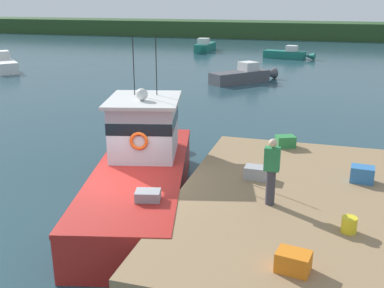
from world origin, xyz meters
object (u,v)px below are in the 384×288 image
deckhand_by_the_boat (271,170)px  moored_boat_mid_harbor (288,54)px  moored_boat_far_left (3,64)px  moored_boat_off_the_point (244,75)px  crate_single_by_cleat (293,262)px  crate_stack_mid_dock (362,174)px  moored_boat_near_channel (204,47)px  crate_stack_near_edge (256,172)px  main_fishing_boat (143,167)px  crate_single_far (285,141)px  bait_bucket (349,225)px

deckhand_by_the_boat → moored_boat_mid_harbor: deckhand_by_the_boat is taller
moored_boat_far_left → moored_boat_off_the_point: size_ratio=1.07×
crate_single_by_cleat → moored_boat_mid_harbor: (-3.48, 40.03, -0.94)m
crate_stack_mid_dock → moored_boat_off_the_point: crate_stack_mid_dock is taller
crate_single_by_cleat → moored_boat_near_channel: crate_single_by_cleat is taller
crate_stack_near_edge → moored_boat_off_the_point: crate_stack_near_edge is taller
main_fishing_boat → crate_single_far: (4.00, 2.62, 0.38)m
crate_stack_near_edge → moored_boat_mid_harbor: size_ratio=0.11×
main_fishing_boat → crate_stack_mid_dock: (6.24, 0.17, 0.41)m
bait_bucket → moored_boat_mid_harbor: bearing=96.7°
deckhand_by_the_boat → crate_single_far: bearing=90.6°
crate_single_by_cleat → main_fishing_boat: bearing=136.4°
moored_boat_off_the_point → crate_stack_near_edge: bearing=-79.1°
crate_single_far → moored_boat_near_channel: 38.96m
crate_stack_near_edge → crate_single_far: 3.04m
crate_stack_mid_dock → moored_boat_far_left: (-27.52, 20.50, -0.87)m
bait_bucket → moored_boat_near_channel: bait_bucket is taller
crate_stack_near_edge → crate_stack_mid_dock: crate_stack_mid_dock is taller
crate_stack_mid_dock → main_fishing_boat: bearing=-178.4°
main_fishing_boat → moored_boat_off_the_point: (-0.59, 20.82, -0.51)m
crate_stack_mid_dock → moored_boat_near_channel: size_ratio=0.10×
crate_single_by_cleat → deckhand_by_the_boat: 2.86m
deckhand_by_the_boat → moored_boat_mid_harbor: bearing=94.2°
crate_single_far → moored_boat_far_left: (-25.28, 18.05, -0.84)m
main_fishing_boat → crate_single_by_cleat: 6.64m
bait_bucket → main_fishing_boat: bearing=154.3°
deckhand_by_the_boat → moored_boat_near_channel: size_ratio=0.28×
crate_single_far → moored_boat_near_channel: crate_single_far is taller
bait_bucket → crate_single_by_cleat: bearing=-119.8°
bait_bucket → moored_boat_off_the_point: bait_bucket is taller
main_fishing_boat → moored_boat_off_the_point: 20.83m
bait_bucket → deckhand_by_the_boat: deckhand_by_the_boat is taller
crate_stack_mid_dock → moored_boat_near_channel: (-14.77, 39.33, -0.90)m
crate_single_far → moored_boat_off_the_point: size_ratio=0.12×
crate_single_far → bait_bucket: (1.81, -5.42, -0.02)m
main_fishing_boat → moored_boat_mid_harbor: bearing=87.9°
crate_stack_near_edge → moored_boat_off_the_point: bearing=100.9°
moored_boat_far_left → main_fishing_boat: bearing=-44.2°
moored_boat_mid_harbor → moored_boat_off_the_point: size_ratio=1.05×
main_fishing_boat → moored_boat_far_left: main_fishing_boat is taller
moored_boat_far_left → crate_single_far: bearing=-35.5°
main_fishing_boat → moored_boat_near_channel: bearing=102.2°
moored_boat_far_left → moored_boat_off_the_point: (20.69, 0.15, -0.05)m
moored_boat_near_channel → moored_boat_mid_harbor: bearing=-22.4°
moored_boat_mid_harbor → moored_boat_off_the_point: (-1.90, -14.63, 0.04)m
main_fishing_boat → crate_stack_mid_dock: bearing=1.6°
crate_single_far → moored_boat_far_left: bearing=144.5°
moored_boat_mid_harbor → moored_boat_off_the_point: moored_boat_off_the_point is taller
bait_bucket → moored_boat_off_the_point: (-6.40, 23.62, -0.87)m
crate_single_by_cleat → moored_boat_far_left: bearing=135.9°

